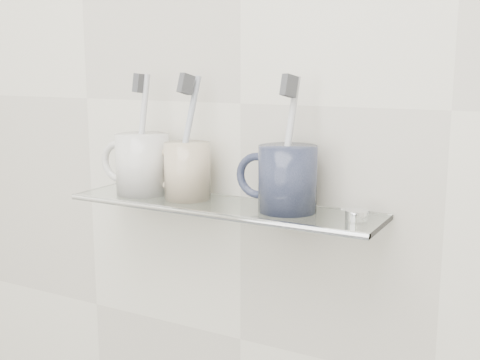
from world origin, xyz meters
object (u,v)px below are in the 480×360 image
Objects in this scene: mug_left at (143,164)px; mug_right at (288,179)px; shelf_glass at (221,206)px; mug_center at (187,171)px.

mug_left is 0.26m from mug_right.
mug_left is at bearing 177.79° from mug_right.
shelf_glass is at bearing -12.83° from mug_left.
mug_center is (0.09, 0.00, -0.00)m from mug_left.
shelf_glass is 0.16m from mug_left.
mug_left reaches higher than shelf_glass.
mug_center is at bearing 175.59° from shelf_glass.
mug_left is 0.09m from mug_center.
mug_center is at bearing -10.95° from mug_left.
mug_right is at bearing 2.64° from shelf_glass.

